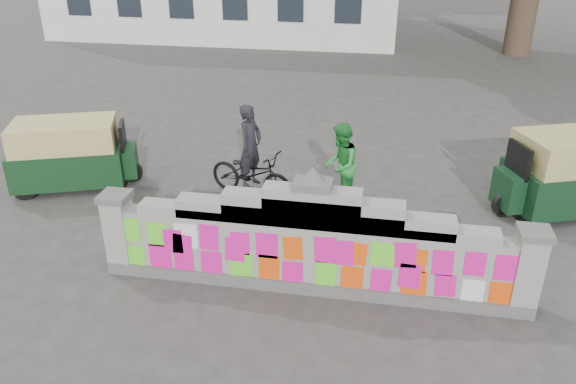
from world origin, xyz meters
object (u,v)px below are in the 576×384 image
(cyclist_rider, at_px, (251,158))
(rickshaw_right, at_px, (572,172))
(rickshaw_left, at_px, (71,153))
(cyclist_bike, at_px, (251,174))
(pedestrian, at_px, (340,165))

(cyclist_rider, distance_m, rickshaw_right, 6.09)
(rickshaw_left, distance_m, rickshaw_right, 9.86)
(cyclist_rider, height_order, rickshaw_right, cyclist_rider)
(cyclist_bike, distance_m, rickshaw_right, 6.09)
(pedestrian, distance_m, rickshaw_right, 4.33)
(cyclist_bike, height_order, cyclist_rider, cyclist_rider)
(cyclist_rider, bearing_deg, cyclist_bike, 0.00)
(pedestrian, bearing_deg, rickshaw_right, 98.66)
(rickshaw_left, bearing_deg, cyclist_bike, -17.77)
(pedestrian, bearing_deg, cyclist_rider, -89.91)
(cyclist_rider, distance_m, rickshaw_left, 3.77)
(cyclist_bike, distance_m, rickshaw_left, 3.78)
(cyclist_bike, bearing_deg, cyclist_rider, 0.00)
(rickshaw_left, bearing_deg, pedestrian, -19.19)
(cyclist_rider, xyz_separation_m, rickshaw_right, (6.07, 0.50, -0.03))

